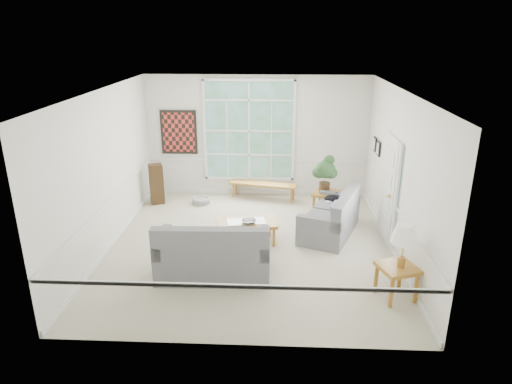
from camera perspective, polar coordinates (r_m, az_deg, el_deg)
floor at (r=9.06m, az=-0.70°, el=-6.71°), size 5.50×6.00×0.01m
ceiling at (r=8.17m, az=-0.78°, el=12.49°), size 5.50×6.00×0.02m
wall_back at (r=11.39m, az=0.16°, el=6.94°), size 5.50×0.02×3.00m
wall_front at (r=5.71m, az=-2.53°, el=-6.67°), size 5.50×0.02×3.00m
wall_left at (r=9.08m, az=-18.35°, el=2.53°), size 0.02×6.00×3.00m
wall_right at (r=8.78m, az=17.50°, el=2.04°), size 0.02×6.00×3.00m
window_back at (r=11.33m, az=-0.87°, el=7.65°), size 2.30×0.08×2.40m
entry_door at (r=9.46m, az=16.12°, el=0.57°), size 0.08×0.90×2.10m
door_sidelight at (r=8.85m, az=17.06°, el=-0.17°), size 0.08×0.26×1.90m
wall_art at (r=11.57m, az=-9.63°, el=7.38°), size 0.90×0.06×1.10m
wall_frame_near at (r=10.39m, az=15.01°, el=5.27°), size 0.04×0.26×0.32m
wall_frame_far at (r=10.77m, az=14.59°, el=5.82°), size 0.04×0.26×0.32m
loveseat_right at (r=9.50m, az=9.19°, el=-2.59°), size 1.44×1.91×0.92m
loveseat_front at (r=7.88m, az=-5.34°, el=-6.84°), size 1.94×1.04×1.04m
coffee_table at (r=9.11m, az=-1.22°, el=-4.99°), size 1.27×0.84×0.44m
pewter_bowl at (r=8.94m, az=-0.88°, el=-3.66°), size 0.43×0.43×0.09m
window_bench at (r=11.42m, az=0.89°, el=0.15°), size 1.71×0.68×0.39m
end_table at (r=10.43m, az=8.84°, el=-1.52°), size 0.76×0.76×0.58m
houseplant at (r=10.24m, az=8.63°, el=2.28°), size 0.69×0.69×0.83m
side_table at (r=7.64m, az=17.09°, el=-10.67°), size 0.70×0.70×0.56m
table_lamp at (r=7.35m, az=17.93°, el=-6.40°), size 0.53×0.53×0.71m
pet_bed at (r=11.22m, az=-6.85°, el=-1.06°), size 0.45×0.45×0.13m
floor_speaker at (r=11.25m, az=-12.34°, el=0.98°), size 0.38×0.34×0.99m
cat at (r=10.03m, az=9.59°, el=-0.78°), size 0.43×0.36×0.18m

